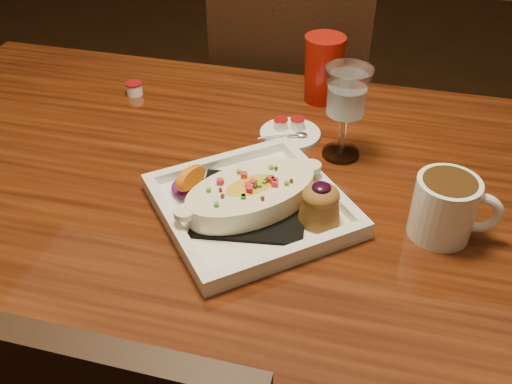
% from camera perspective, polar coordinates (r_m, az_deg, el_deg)
% --- Properties ---
extents(table, '(1.50, 0.90, 0.75)m').
position_cam_1_polar(table, '(1.08, -2.77, -2.88)').
color(table, maroon).
rests_on(table, floor).
extents(chair_far, '(0.42, 0.42, 0.93)m').
position_cam_1_polar(chair_far, '(1.67, 3.73, 6.87)').
color(chair_far, black).
rests_on(chair_far, floor).
extents(plate, '(0.40, 0.40, 0.08)m').
position_cam_1_polar(plate, '(0.93, 0.03, -0.78)').
color(plate, white).
rests_on(plate, table).
extents(coffee_mug, '(0.14, 0.10, 0.10)m').
position_cam_1_polar(coffee_mug, '(0.92, 18.52, -1.33)').
color(coffee_mug, white).
rests_on(coffee_mug, table).
extents(goblet, '(0.09, 0.09, 0.18)m').
position_cam_1_polar(goblet, '(1.04, 9.05, 9.37)').
color(goblet, silver).
rests_on(goblet, table).
extents(saucer, '(0.12, 0.12, 0.08)m').
position_cam_1_polar(saucer, '(1.15, 3.32, 6.01)').
color(saucer, white).
rests_on(saucer, table).
extents(creamer_loose, '(0.04, 0.04, 0.03)m').
position_cam_1_polar(creamer_loose, '(1.32, -12.07, 10.09)').
color(creamer_loose, white).
rests_on(creamer_loose, table).
extents(red_tumbler, '(0.09, 0.09, 0.14)m').
position_cam_1_polar(red_tumbler, '(1.25, 6.74, 12.08)').
color(red_tumbler, '#A5140B').
rests_on(red_tumbler, table).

